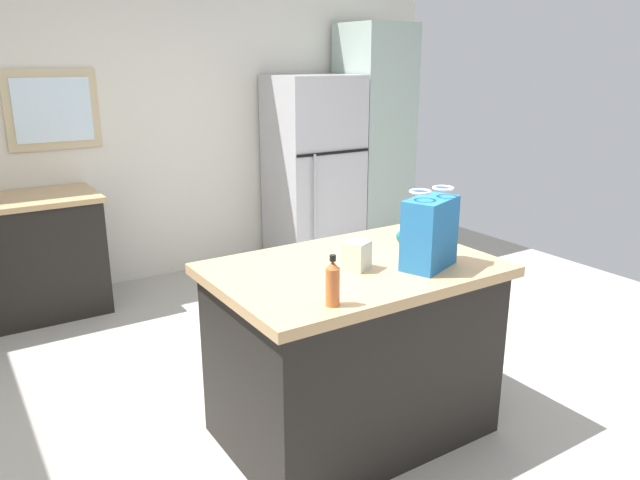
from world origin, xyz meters
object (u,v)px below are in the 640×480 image
at_px(shopping_bag, 430,232).
at_px(bottle, 333,283).
at_px(refrigerator, 313,170).
at_px(ear_defenders, 413,237).
at_px(small_box, 357,255).
at_px(kitchen_island, 353,350).
at_px(tall_cabinet, 373,141).

xyz_separation_m(shopping_bag, bottle, (-0.64, -0.14, -0.08)).
bearing_deg(refrigerator, bottle, -120.99).
bearing_deg(ear_defenders, small_box, -158.91).
bearing_deg(small_box, ear_defenders, 21.09).
xyz_separation_m(refrigerator, ear_defenders, (-0.85, -2.35, 0.07)).
distance_m(kitchen_island, ear_defenders, 0.71).
distance_m(kitchen_island, refrigerator, 2.87).
relative_size(refrigerator, bottle, 8.06).
bearing_deg(shopping_bag, tall_cabinet, 56.99).
bearing_deg(tall_cabinet, small_box, -128.96).
height_order(kitchen_island, refrigerator, refrigerator).
xyz_separation_m(kitchen_island, small_box, (-0.02, -0.05, 0.52)).
xyz_separation_m(shopping_bag, small_box, (-0.30, 0.16, -0.10)).
height_order(tall_cabinet, ear_defenders, tall_cabinet).
bearing_deg(kitchen_island, tall_cabinet, 50.77).
relative_size(tall_cabinet, ear_defenders, 11.06).
xyz_separation_m(bottle, ear_defenders, (0.87, 0.50, -0.07)).
bearing_deg(tall_cabinet, bottle, -130.11).
bearing_deg(bottle, kitchen_island, 44.28).
xyz_separation_m(refrigerator, shopping_bag, (-1.07, -2.71, 0.22)).
height_order(tall_cabinet, shopping_bag, tall_cabinet).
height_order(shopping_bag, bottle, shopping_bag).
bearing_deg(shopping_bag, kitchen_island, 142.91).
bearing_deg(ear_defenders, refrigerator, 70.17).
height_order(tall_cabinet, small_box, tall_cabinet).
distance_m(shopping_bag, ear_defenders, 0.45).
bearing_deg(small_box, refrigerator, 61.71).
relative_size(kitchen_island, bottle, 6.33).
bearing_deg(bottle, shopping_bag, 12.55).
xyz_separation_m(kitchen_island, bottle, (-0.36, -0.35, 0.54)).
height_order(refrigerator, small_box, refrigerator).
distance_m(kitchen_island, tall_cabinet, 3.29).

